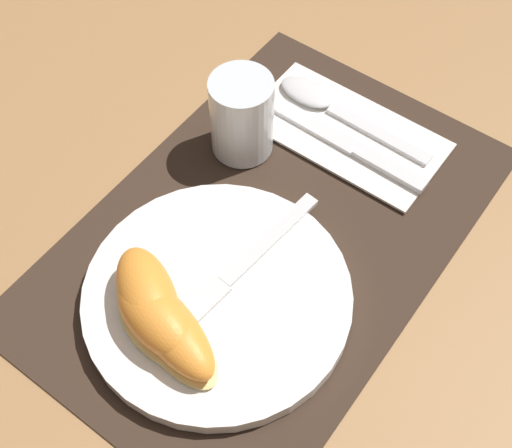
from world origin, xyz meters
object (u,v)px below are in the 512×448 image
object	(u,v)px
plate	(217,297)
citrus_wedge_0	(148,298)
knife	(344,142)
citrus_wedge_2	(167,326)
juice_glass	(242,119)
fork	(230,277)
spoon	(325,103)
citrus_wedge_1	(157,319)

from	to	relation	value
plate	citrus_wedge_0	bearing A→B (deg)	140.79
knife	citrus_wedge_0	size ratio (longest dim) A/B	1.77
plate	citrus_wedge_2	world-z (taller)	citrus_wedge_2
juice_glass	citrus_wedge_2	bearing A→B (deg)	-158.69
citrus_wedge_0	knife	bearing A→B (deg)	-6.56
knife	fork	bearing A→B (deg)	-178.04
juice_glass	spoon	distance (m)	0.11
fork	spoon	bearing A→B (deg)	12.50
citrus_wedge_0	citrus_wedge_1	bearing A→B (deg)	-118.36
spoon	citrus_wedge_0	bearing A→B (deg)	-177.22
spoon	fork	xyz separation A→B (m)	(-0.23, -0.05, 0.01)
citrus_wedge_0	fork	bearing A→B (deg)	-30.16
juice_glass	knife	distance (m)	0.11
knife	fork	size ratio (longest dim) A/B	1.01
citrus_wedge_0	juice_glass	bearing A→B (deg)	14.98
citrus_wedge_2	spoon	bearing A→B (deg)	7.99
citrus_wedge_0	citrus_wedge_1	world-z (taller)	citrus_wedge_0
juice_glass	citrus_wedge_1	bearing A→B (deg)	-161.18
spoon	citrus_wedge_1	distance (m)	0.31
plate	citrus_wedge_1	distance (m)	0.06
spoon	citrus_wedge_2	bearing A→B (deg)	-172.01
citrus_wedge_2	citrus_wedge_1	bearing A→B (deg)	92.99
juice_glass	citrus_wedge_1	size ratio (longest dim) A/B	0.84
plate	citrus_wedge_0	size ratio (longest dim) A/B	2.09
fork	citrus_wedge_2	bearing A→B (deg)	173.26
juice_glass	citrus_wedge_1	distance (m)	0.23
juice_glass	fork	bearing A→B (deg)	-146.66
plate	juice_glass	bearing A→B (deg)	30.11
plate	knife	bearing A→B (deg)	1.77
knife	citrus_wedge_1	xyz separation A→B (m)	(-0.27, 0.01, 0.03)
plate	fork	size ratio (longest dim) A/B	1.20
juice_glass	citrus_wedge_2	distance (m)	0.23
spoon	citrus_wedge_0	size ratio (longest dim) A/B	1.62
citrus_wedge_2	citrus_wedge_0	bearing A→B (deg)	71.92
spoon	fork	distance (m)	0.24
juice_glass	fork	world-z (taller)	juice_glass
fork	citrus_wedge_0	size ratio (longest dim) A/B	1.75
plate	spoon	bearing A→B (deg)	11.59
spoon	citrus_wedge_0	distance (m)	0.30
knife	citrus_wedge_1	distance (m)	0.28
citrus_wedge_0	citrus_wedge_1	distance (m)	0.02
spoon	citrus_wedge_0	world-z (taller)	citrus_wedge_0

